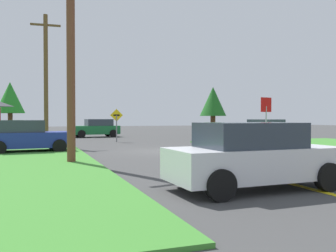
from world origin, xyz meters
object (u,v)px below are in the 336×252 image
stop_sign (266,113)px  car_approaching_junction (96,128)px  direction_sign (117,121)px  parked_car_near_building (26,137)px  utility_pole_near (71,40)px  car_behind_on_main_road (253,156)px  oak_tree_left (10,98)px  pine_tree_center (213,102)px  utility_pole_mid (46,78)px  car_on_crossroad (263,130)px

stop_sign → car_approaching_junction: (-5.99, 17.61, -1.16)m
direction_sign → stop_sign: bearing=-60.4°
car_approaching_junction → stop_sign: bearing=103.1°
parked_car_near_building → car_approaching_junction: bearing=62.6°
stop_sign → utility_pole_near: utility_pole_near is taller
car_behind_on_main_road → utility_pole_near: size_ratio=0.47×
oak_tree_left → utility_pole_near: bearing=-82.1°
direction_sign → pine_tree_center: bearing=28.7°
parked_car_near_building → pine_tree_center: pine_tree_center is taller
car_behind_on_main_road → direction_sign: direction_sign is taller
stop_sign → car_behind_on_main_road: stop_sign is taller
car_approaching_junction → utility_pole_mid: utility_pole_mid is taller
car_on_crossroad → car_approaching_junction: bearing=39.4°
car_behind_on_main_road → utility_pole_mid: bearing=102.2°
car_on_crossroad → parked_car_near_building: (-16.88, -4.54, -0.00)m
car_behind_on_main_road → pine_tree_center: size_ratio=0.92×
pine_tree_center → car_approaching_junction: bearing=170.8°
stop_sign → utility_pole_mid: 13.47m
car_approaching_junction → utility_pole_near: 20.30m
car_on_crossroad → utility_pole_mid: size_ratio=0.55×
utility_pole_near → direction_sign: (4.26, 11.98, -3.17)m
car_approaching_junction → car_on_crossroad: size_ratio=0.98×
pine_tree_center → parked_car_near_building: bearing=-143.1°
utility_pole_near → oak_tree_left: (-3.53, 25.32, -0.96)m
direction_sign → car_on_crossroad: bearing=-10.8°
utility_pole_near → car_approaching_junction: bearing=78.5°
car_on_crossroad → oak_tree_left: (-18.71, 15.43, 2.88)m
parked_car_near_building → pine_tree_center: size_ratio=0.89×
car_approaching_junction → direction_sign: (0.28, -7.55, 0.67)m
utility_pole_near → pine_tree_center: 23.19m
car_on_crossroad → utility_pole_near: size_ratio=0.49×
stop_sign → utility_pole_near: 10.50m
direction_sign → pine_tree_center: (10.58, 5.79, 1.78)m
utility_pole_mid → car_behind_on_main_road: bearing=-75.6°
utility_pole_near → pine_tree_center: (14.83, 17.76, -1.39)m
car_on_crossroad → direction_sign: (-10.92, 2.09, 0.67)m
utility_pole_mid → oak_tree_left: bearing=100.8°
stop_sign → car_behind_on_main_road: size_ratio=0.65×
utility_pole_mid → direction_sign: (4.87, 2.02, -2.75)m
car_approaching_junction → car_behind_on_main_road: (-0.30, -26.30, 0.00)m
parked_car_near_building → utility_pole_near: utility_pole_near is taller
utility_pole_near → stop_sign: bearing=10.9°
car_approaching_junction → oak_tree_left: 9.91m
utility_pole_near → car_behind_on_main_road: bearing=-61.5°
stop_sign → utility_pole_mid: utility_pole_mid is taller
parked_car_near_building → utility_pole_mid: bearing=71.0°
car_approaching_junction → direction_sign: bearing=86.5°
car_behind_on_main_road → utility_pole_near: (-3.67, 6.77, 3.85)m
stop_sign → utility_pole_near: bearing=-2.2°
stop_sign → car_on_crossroad: 9.59m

